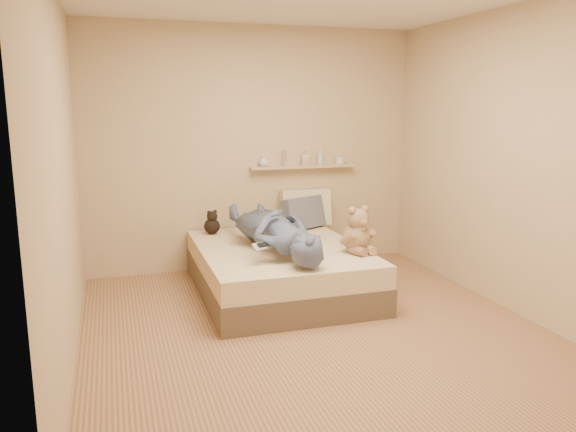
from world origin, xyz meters
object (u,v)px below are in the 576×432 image
object	(u,v)px
game_console	(262,246)
dark_plush	(212,224)
bed	(279,270)
pillow_grey	(303,213)
person	(274,229)
teddy_bear	(358,233)
pillow_cream	(305,208)
wall_shelf	(303,167)

from	to	relation	value
game_console	dark_plush	world-z (taller)	dark_plush
dark_plush	bed	bearing A→B (deg)	-54.55
pillow_grey	person	size ratio (longest dim) A/B	0.30
game_console	person	bearing A→B (deg)	61.46
game_console	teddy_bear	size ratio (longest dim) A/B	0.44
teddy_bear	pillow_cream	bearing A→B (deg)	93.28
pillow_cream	wall_shelf	bearing A→B (deg)	92.63
teddy_bear	person	distance (m)	0.77
person	wall_shelf	bearing A→B (deg)	-127.11
wall_shelf	pillow_cream	bearing A→B (deg)	-87.37
wall_shelf	game_console	bearing A→B (deg)	-120.86
pillow_grey	wall_shelf	xyz separation A→B (m)	(0.07, 0.22, 0.48)
teddy_bear	pillow_cream	distance (m)	1.24
teddy_bear	bed	bearing A→B (deg)	146.80
bed	wall_shelf	distance (m)	1.38
bed	dark_plush	xyz separation A→B (m)	(-0.51, 0.72, 0.34)
game_console	person	xyz separation A→B (m)	(0.23, 0.42, 0.04)
teddy_bear	pillow_grey	xyz separation A→B (m)	(-0.14, 1.10, -0.01)
game_console	wall_shelf	distance (m)	1.74
person	dark_plush	bearing A→B (deg)	-67.31
pillow_grey	game_console	bearing A→B (deg)	-122.96
bed	pillow_cream	distance (m)	1.08
teddy_bear	pillow_cream	xyz separation A→B (m)	(-0.07, 1.24, 0.02)
game_console	pillow_grey	size ratio (longest dim) A/B	0.38
pillow_grey	person	distance (m)	0.97
wall_shelf	person	bearing A→B (deg)	-121.79
person	wall_shelf	size ratio (longest dim) A/B	1.37
game_console	bed	bearing A→B (deg)	59.70
bed	teddy_bear	world-z (taller)	teddy_bear
teddy_bear	pillow_grey	size ratio (longest dim) A/B	0.87
teddy_bear	dark_plush	size ratio (longest dim) A/B	1.70
dark_plush	wall_shelf	distance (m)	1.21
teddy_bear	pillow_grey	distance (m)	1.11
pillow_grey	teddy_bear	bearing A→B (deg)	-82.54
bed	wall_shelf	bearing A→B (deg)	58.82
dark_plush	person	bearing A→B (deg)	-62.00
bed	game_console	size ratio (longest dim) A/B	9.92
bed	pillow_grey	xyz separation A→B (m)	(0.48, 0.69, 0.40)
pillow_cream	person	bearing A→B (deg)	-124.07
bed	pillow_grey	size ratio (longest dim) A/B	3.80
teddy_bear	person	xyz separation A→B (m)	(-0.70, 0.31, 0.02)
teddy_bear	person	world-z (taller)	teddy_bear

